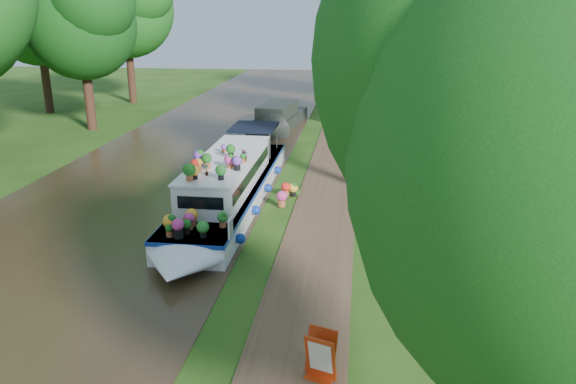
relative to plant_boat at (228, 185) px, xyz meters
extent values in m
plane|color=#224611|center=(2.25, -1.41, -0.85)|extent=(100.00, 100.00, 0.00)
cube|color=#2E2314|center=(-3.75, -1.41, -0.84)|extent=(10.00, 100.00, 0.02)
cube|color=#4D3724|center=(3.45, -1.41, -0.84)|extent=(2.20, 100.00, 0.03)
cube|color=white|center=(0.00, 0.85, -0.46)|extent=(2.20, 12.00, 0.75)
cube|color=navy|center=(0.00, 0.85, -0.14)|extent=(2.24, 12.04, 0.12)
cube|color=white|center=(0.00, 0.05, 0.44)|extent=(1.80, 7.00, 1.05)
cube|color=white|center=(0.00, 0.05, 1.00)|extent=(1.90, 7.10, 0.06)
cube|color=black|center=(0.91, 0.05, 0.52)|extent=(0.03, 6.40, 0.38)
cube|color=black|center=(-0.91, 0.05, 0.52)|extent=(0.03, 6.40, 0.38)
cube|color=black|center=(0.00, 5.15, 1.07)|extent=(1.90, 2.40, 0.10)
cube|color=white|center=(1.15, -4.55, 0.22)|extent=(0.04, 0.45, 0.55)
imported|color=#155016|center=(-0.11, -2.30, 1.21)|extent=(0.23, 0.22, 0.36)
imported|color=#155016|center=(0.70, -0.44, 1.24)|extent=(0.23, 0.23, 0.42)
cylinder|color=black|center=(6.05, 1.59, 1.42)|extent=(0.56, 0.56, 4.55)
sphere|color=#0E3911|center=(6.05, 1.59, 5.38)|extent=(4.80, 4.80, 4.80)
sphere|color=#0E3911|center=(5.21, 2.43, 6.10)|extent=(3.84, 3.84, 3.84)
cylinder|color=black|center=(6.75, 13.59, 1.07)|extent=(0.56, 0.56, 3.85)
sphere|color=#155016|center=(6.75, 13.59, 5.10)|extent=(6.00, 6.00, 6.00)
sphere|color=#155016|center=(7.95, 12.69, 6.30)|extent=(4.50, 4.50, 4.50)
sphere|color=#155016|center=(5.70, 14.64, 6.00)|extent=(4.80, 4.80, 4.80)
cylinder|color=black|center=(6.25, 24.59, 1.25)|extent=(0.56, 0.56, 4.20)
sphere|color=#0E3911|center=(6.25, 24.59, 5.66)|extent=(6.60, 6.60, 6.60)
sphere|color=#0E3911|center=(5.09, 25.75, 6.65)|extent=(5.28, 5.28, 5.28)
sphere|color=#155016|center=(6.27, -12.43, 5.45)|extent=(4.48, 4.48, 4.48)
cylinder|color=black|center=(-11.25, 12.59, 1.07)|extent=(0.56, 0.56, 3.85)
sphere|color=#0E3911|center=(-11.25, 12.59, 5.17)|extent=(6.20, 6.20, 6.20)
sphere|color=#0E3911|center=(-10.01, 11.66, 6.41)|extent=(4.65, 4.65, 4.65)
sphere|color=#0E3911|center=(-12.34, 13.68, 6.10)|extent=(4.96, 4.96, 4.96)
cylinder|color=black|center=(-12.75, 22.59, 1.34)|extent=(0.56, 0.56, 4.38)
sphere|color=#155016|center=(-12.75, 22.59, 5.97)|extent=(7.00, 7.00, 7.00)
cylinder|color=black|center=(-16.75, 17.59, 1.25)|extent=(0.56, 0.56, 4.20)
sphere|color=#155016|center=(-16.75, 17.59, 5.73)|extent=(6.80, 6.80, 6.80)
cube|color=black|center=(-0.34, 14.99, -0.50)|extent=(2.88, 6.87, 0.67)
cube|color=black|center=(-0.34, 14.43, 0.22)|extent=(2.11, 4.06, 0.78)
cube|color=#B72F0D|center=(4.02, -9.41, -0.81)|extent=(0.64, 0.58, 0.03)
cube|color=#B72F0D|center=(4.02, -9.52, -0.34)|extent=(0.64, 0.42, 0.95)
cube|color=#B72F0D|center=(4.02, -9.29, -0.34)|extent=(0.64, 0.42, 0.95)
cube|color=white|center=(4.02, -9.56, -0.29)|extent=(0.49, 0.30, 0.67)
imported|color=#D15675|center=(3.90, 15.00, 0.14)|extent=(0.81, 0.67, 1.92)
imported|color=#2B651E|center=(2.30, 1.84, -0.61)|extent=(0.49, 0.44, 0.48)
camera|label=1|loc=(4.58, -18.66, 5.96)|focal=35.00mm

